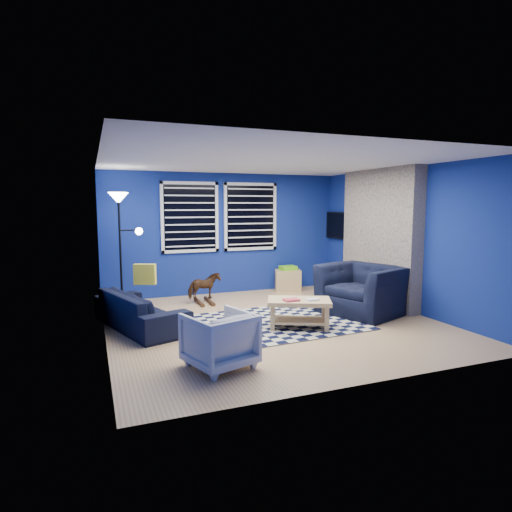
{
  "coord_description": "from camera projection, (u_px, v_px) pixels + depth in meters",
  "views": [
    {
      "loc": [
        -2.64,
        -6.03,
        1.84
      ],
      "look_at": [
        -0.17,
        0.3,
        1.03
      ],
      "focal_mm": 30.0,
      "sensor_mm": 36.0,
      "label": 1
    }
  ],
  "objects": [
    {
      "name": "window_right",
      "position": [
        251.0,
        217.0,
        9.04
      ],
      "size": [
        1.17,
        0.06,
        1.42
      ],
      "color": "black",
      "rests_on": "wall_back"
    },
    {
      "name": "throw_pillow",
      "position": [
        145.0,
        274.0,
        6.99
      ],
      "size": [
        0.37,
        0.24,
        0.34
      ],
      "primitive_type": "cube",
      "rotation": [
        0.0,
        0.0,
        -0.41
      ],
      "color": "yellow",
      "rests_on": "sofa"
    },
    {
      "name": "tv",
      "position": [
        339.0,
        226.0,
        9.32
      ],
      "size": [
        0.07,
        1.0,
        0.58
      ],
      "color": "black",
      "rests_on": "wall_right"
    },
    {
      "name": "cabinet",
      "position": [
        288.0,
        280.0,
        9.26
      ],
      "size": [
        0.63,
        0.51,
        0.54
      ],
      "rotation": [
        0.0,
        0.0,
        -0.33
      ],
      "color": "tan",
      "rests_on": "floor"
    },
    {
      "name": "rocking_horse",
      "position": [
        204.0,
        286.0,
        8.02
      ],
      "size": [
        0.4,
        0.65,
        0.51
      ],
      "primitive_type": "imported",
      "rotation": [
        0.0,
        0.0,
        1.78
      ],
      "color": "#422215",
      "rests_on": "floor"
    },
    {
      "name": "sofa",
      "position": [
        140.0,
        310.0,
        6.44
      ],
      "size": [
        2.02,
        1.29,
        0.55
      ],
      "primitive_type": "imported",
      "rotation": [
        0.0,
        0.0,
        1.89
      ],
      "color": "black",
      "rests_on": "floor"
    },
    {
      "name": "armchair_big",
      "position": [
        362.0,
        290.0,
        7.26
      ],
      "size": [
        1.58,
        1.48,
        0.83
      ],
      "primitive_type": "imported",
      "rotation": [
        0.0,
        0.0,
        -1.21
      ],
      "color": "black",
      "rests_on": "floor"
    },
    {
      "name": "wall_left",
      "position": [
        102.0,
        250.0,
        5.7
      ],
      "size": [
        0.0,
        5.0,
        5.0
      ],
      "primitive_type": "plane",
      "rotation": [
        1.57,
        0.0,
        1.57
      ],
      "color": "navy",
      "rests_on": "floor"
    },
    {
      "name": "wall_right",
      "position": [
        404.0,
        239.0,
        7.51
      ],
      "size": [
        0.0,
        5.0,
        5.0
      ],
      "primitive_type": "plane",
      "rotation": [
        1.57,
        0.0,
        -1.57
      ],
      "color": "navy",
      "rests_on": "floor"
    },
    {
      "name": "wall_back",
      "position": [
        225.0,
        234.0,
        8.92
      ],
      "size": [
        5.0,
        0.0,
        5.0
      ],
      "primitive_type": "plane",
      "rotation": [
        1.57,
        0.0,
        0.0
      ],
      "color": "navy",
      "rests_on": "floor"
    },
    {
      "name": "floor",
      "position": [
        273.0,
        322.0,
        6.75
      ],
      "size": [
        5.0,
        5.0,
        0.0
      ],
      "primitive_type": "plane",
      "color": "tan",
      "rests_on": "ground"
    },
    {
      "name": "fireplace",
      "position": [
        379.0,
        240.0,
        7.92
      ],
      "size": [
        0.65,
        2.0,
        2.5
      ],
      "color": "gray",
      "rests_on": "floor"
    },
    {
      "name": "armchair_bent",
      "position": [
        219.0,
        340.0,
        4.86
      ],
      "size": [
        0.87,
        0.88,
        0.64
      ],
      "primitive_type": "imported",
      "rotation": [
        0.0,
        0.0,
        3.45
      ],
      "color": "gray",
      "rests_on": "floor"
    },
    {
      "name": "floor_lamp",
      "position": [
        120.0,
        214.0,
        7.47
      ],
      "size": [
        0.56,
        0.35,
        2.06
      ],
      "color": "black",
      "rests_on": "floor"
    },
    {
      "name": "coffee_table",
      "position": [
        299.0,
        307.0,
        6.39
      ],
      "size": [
        1.07,
        0.88,
        0.46
      ],
      "rotation": [
        0.0,
        0.0,
        -0.43
      ],
      "color": "tan",
      "rests_on": "rug"
    },
    {
      "name": "ceiling",
      "position": [
        274.0,
        161.0,
        6.46
      ],
      "size": [
        5.0,
        5.0,
        0.0
      ],
      "primitive_type": "plane",
      "rotation": [
        3.14,
        0.0,
        0.0
      ],
      "color": "white",
      "rests_on": "wall_back"
    },
    {
      "name": "rug",
      "position": [
        275.0,
        322.0,
        6.73
      ],
      "size": [
        2.62,
        2.15,
        0.02
      ],
      "primitive_type": "cube",
      "rotation": [
        0.0,
        0.0,
        0.06
      ],
      "color": "black",
      "rests_on": "floor"
    },
    {
      "name": "window_left",
      "position": [
        190.0,
        217.0,
        8.57
      ],
      "size": [
        1.17,
        0.06,
        1.42
      ],
      "color": "black",
      "rests_on": "wall_back"
    }
  ]
}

